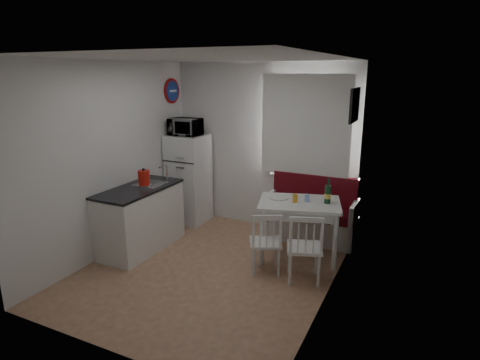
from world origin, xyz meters
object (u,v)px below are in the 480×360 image
(kitchen_counter, at_px, (141,218))
(chair_right, at_px, (303,241))
(wine_bottle, at_px, (328,191))
(bench, at_px, (311,219))
(fridge, at_px, (189,179))
(dining_table, at_px, (299,208))
(kettle, at_px, (144,178))
(microwave, at_px, (185,127))
(chair_left, at_px, (263,237))

(kitchen_counter, xyz_separation_m, chair_right, (2.36, 0.02, 0.08))
(wine_bottle, bearing_deg, bench, 122.13)
(chair_right, xyz_separation_m, fridge, (-2.34, 1.23, 0.19))
(kitchen_counter, bearing_deg, wine_bottle, 17.58)
(bench, relative_size, chair_right, 2.60)
(bench, relative_size, dining_table, 1.10)
(chair_right, relative_size, kettle, 2.02)
(kitchen_counter, height_order, microwave, microwave)
(microwave, bearing_deg, kitchen_counter, -90.94)
(microwave, bearing_deg, bench, 4.46)
(kettle, relative_size, wine_bottle, 0.76)
(fridge, bearing_deg, bench, 3.08)
(kitchen_counter, bearing_deg, bench, 33.02)
(bench, relative_size, wine_bottle, 4.01)
(fridge, bearing_deg, dining_table, -15.22)
(kitchen_counter, relative_size, bench, 0.98)
(wine_bottle, bearing_deg, kitchen_counter, -162.42)
(bench, height_order, fridge, fridge)
(fridge, bearing_deg, kettle, -88.54)
(bench, height_order, wine_bottle, wine_bottle)
(kitchen_counter, relative_size, fridge, 0.90)
(chair_left, distance_m, fridge, 2.22)
(kitchen_counter, distance_m, microwave, 1.65)
(dining_table, relative_size, chair_right, 2.36)
(kitchen_counter, height_order, wine_bottle, kitchen_counter)
(microwave, bearing_deg, wine_bottle, -9.77)
(fridge, bearing_deg, chair_left, -33.61)
(kitchen_counter, distance_m, chair_right, 2.36)
(chair_left, relative_size, microwave, 1.04)
(dining_table, distance_m, kettle, 2.17)
(chair_right, height_order, kettle, kettle)
(microwave, height_order, kettle, microwave)
(fridge, bearing_deg, kitchen_counter, -90.90)
(dining_table, relative_size, fridge, 0.83)
(kitchen_counter, height_order, fridge, fridge)
(chair_left, bearing_deg, wine_bottle, 25.03)
(bench, relative_size, fridge, 0.92)
(kitchen_counter, height_order, kettle, kitchen_counter)
(dining_table, relative_size, wine_bottle, 3.63)
(chair_left, bearing_deg, bench, 53.48)
(chair_left, relative_size, wine_bottle, 1.51)
(chair_right, distance_m, kettle, 2.36)
(bench, height_order, kettle, kettle)
(kitchen_counter, bearing_deg, dining_table, 17.78)
(kitchen_counter, distance_m, dining_table, 2.23)
(chair_right, distance_m, microwave, 2.83)
(chair_right, relative_size, microwave, 1.05)
(fridge, distance_m, wine_bottle, 2.49)
(bench, distance_m, chair_left, 1.36)
(chair_right, height_order, wine_bottle, wine_bottle)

